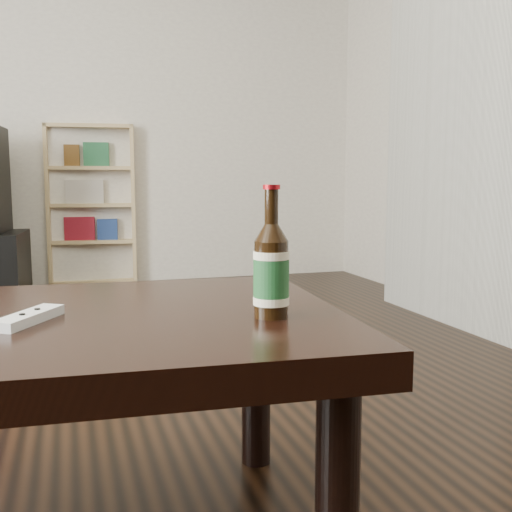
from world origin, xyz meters
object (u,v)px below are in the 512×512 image
object	(u,v)px
beer_bottle	(271,271)
remote	(29,318)
coffee_table	(5,352)
bookshelf	(92,201)

from	to	relation	value
beer_bottle	remote	size ratio (longest dim) A/B	1.52
coffee_table	remote	distance (m)	0.10
coffee_table	bookshelf	bearing A→B (deg)	85.05
beer_bottle	remote	world-z (taller)	beer_bottle
remote	beer_bottle	bearing A→B (deg)	19.80
bookshelf	coffee_table	world-z (taller)	bookshelf
bookshelf	remote	size ratio (longest dim) A/B	6.94
bookshelf	coffee_table	xyz separation A→B (m)	(-0.29, -3.34, -0.17)
bookshelf	remote	xyz separation A→B (m)	(-0.24, -3.39, -0.10)
bookshelf	remote	distance (m)	3.40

